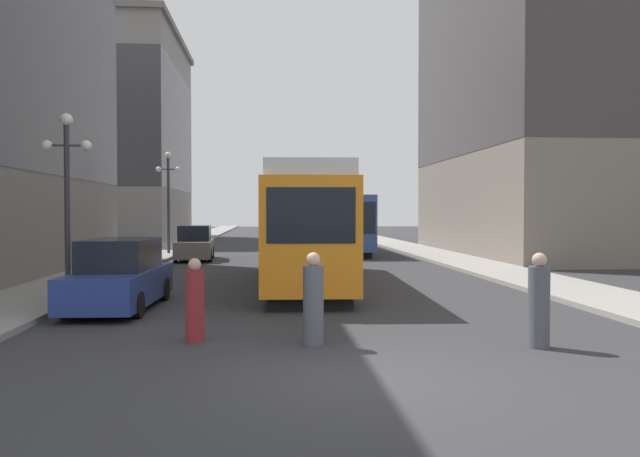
{
  "coord_description": "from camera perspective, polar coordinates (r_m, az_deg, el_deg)",
  "views": [
    {
      "loc": [
        -1.42,
        -9.49,
        2.53
      ],
      "look_at": [
        -0.04,
        7.82,
        2.07
      ],
      "focal_mm": 35.68,
      "sensor_mm": 36.0,
      "label": 1
    }
  ],
  "objects": [
    {
      "name": "lamp_post_left_far",
      "position": [
        37.71,
        -13.45,
        3.63
      ],
      "size": [
        1.41,
        0.36,
        5.83
      ],
      "color": "#333338",
      "rests_on": "sidewalk_left"
    },
    {
      "name": "parked_car_left_near",
      "position": [
        33.96,
        -11.17,
        -1.37
      ],
      "size": [
        2.05,
        4.72,
        1.82
      ],
      "rotation": [
        0.0,
        0.0,
        0.05
      ],
      "color": "black",
      "rests_on": "ground"
    },
    {
      "name": "building_right_corner",
      "position": [
        41.09,
        19.9,
        14.94
      ],
      "size": [
        11.59,
        20.09,
        23.58
      ],
      "color": "slate",
      "rests_on": "ground"
    },
    {
      "name": "pedestrian_crossing_near",
      "position": [
        12.69,
        -11.17,
        -6.55
      ],
      "size": [
        0.36,
        0.36,
        1.63
      ],
      "rotation": [
        0.0,
        0.0,
        4.39
      ],
      "color": "maroon",
      "rests_on": "ground"
    },
    {
      "name": "building_left_midblock",
      "position": [
        60.71,
        -19.41,
        7.95
      ],
      "size": [
        15.06,
        19.24,
        18.36
      ],
      "color": "gray",
      "rests_on": "ground"
    },
    {
      "name": "lamp_post_left_near",
      "position": [
        19.7,
        -21.76,
        4.49
      ],
      "size": [
        1.41,
        0.36,
        5.21
      ],
      "color": "#333338",
      "rests_on": "sidewalk_left"
    },
    {
      "name": "pedestrian_on_sidewalk",
      "position": [
        12.14,
        -0.6,
        -6.59
      ],
      "size": [
        0.39,
        0.39,
        1.76
      ],
      "rotation": [
        0.0,
        0.0,
        2.97
      ],
      "color": "#4C4C56",
      "rests_on": "ground"
    },
    {
      "name": "streetcar",
      "position": [
        22.33,
        -1.24,
        0.4
      ],
      "size": [
        3.14,
        13.43,
        3.89
      ],
      "rotation": [
        0.0,
        0.0,
        -0.04
      ],
      "color": "black",
      "rests_on": "ground"
    },
    {
      "name": "transit_bus",
      "position": [
        40.02,
        1.83,
        0.67
      ],
      "size": [
        2.64,
        12.77,
        3.45
      ],
      "rotation": [
        0.0,
        0.0,
        0.0
      ],
      "color": "black",
      "rests_on": "ground"
    },
    {
      "name": "pedestrian_crossing_far",
      "position": [
        12.57,
        19.04,
        -6.37
      ],
      "size": [
        0.4,
        0.4,
        1.77
      ],
      "rotation": [
        0.0,
        0.0,
        5.81
      ],
      "color": "#4C4C56",
      "rests_on": "ground"
    },
    {
      "name": "sidewalk_left",
      "position": [
        50.0,
        -12.25,
        -1.34
      ],
      "size": [
        2.94,
        120.0,
        0.15
      ],
      "primitive_type": "cube",
      "color": "gray",
      "rests_on": "ground"
    },
    {
      "name": "parked_car_left_mid",
      "position": [
        17.43,
        -17.51,
        -4.12
      ],
      "size": [
        2.04,
        5.02,
        1.82
      ],
      "rotation": [
        0.0,
        0.0,
        -0.04
      ],
      "color": "black",
      "rests_on": "ground"
    },
    {
      "name": "ground_plane",
      "position": [
        9.92,
        3.92,
        -13.27
      ],
      "size": [
        200.0,
        200.0,
        0.0
      ],
      "primitive_type": "plane",
      "color": "#303033"
    },
    {
      "name": "sidewalk_right",
      "position": [
        50.46,
        6.29,
        -1.29
      ],
      "size": [
        2.94,
        120.0,
        0.15
      ],
      "primitive_type": "cube",
      "color": "gray",
      "rests_on": "ground"
    }
  ]
}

